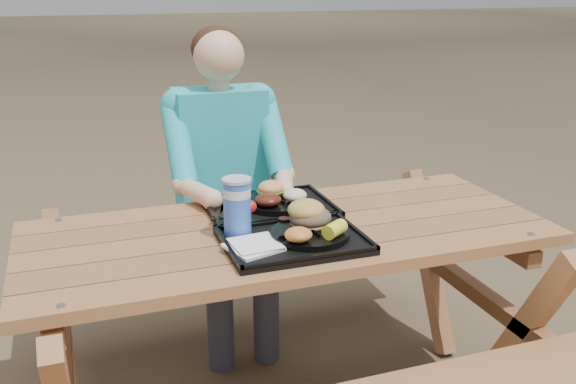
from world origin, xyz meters
name	(u,v)px	position (x,y,z in m)	size (l,w,h in m)	color
picnic_table	(288,323)	(0.00, 0.00, 0.38)	(1.80, 1.49, 0.75)	#999999
tray_near	(293,241)	(-0.03, -0.14, 0.76)	(0.45, 0.35, 0.02)	black
tray_far	(270,209)	(-0.01, 0.17, 0.76)	(0.45, 0.35, 0.02)	black
plate_near	(310,234)	(0.02, -0.15, 0.78)	(0.26, 0.26, 0.02)	black
plate_far	(277,202)	(0.02, 0.18, 0.78)	(0.26, 0.26, 0.02)	black
napkin_stack	(253,246)	(-0.18, -0.18, 0.78)	(0.15, 0.15, 0.02)	white
soda_cup	(237,208)	(-0.19, -0.05, 0.86)	(0.09, 0.09, 0.18)	blue
condiment_bbq	(284,222)	(-0.02, -0.02, 0.78)	(0.04, 0.04, 0.03)	black
condiment_mustard	(301,220)	(0.04, -0.03, 0.78)	(0.05, 0.05, 0.03)	yellow
sandwich	(310,206)	(0.04, -0.10, 0.86)	(0.13, 0.13, 0.14)	gold
mac_cheese	(298,235)	(-0.04, -0.21, 0.81)	(0.09, 0.09, 0.04)	orange
corn_cob	(335,229)	(0.08, -0.22, 0.81)	(0.08, 0.08, 0.05)	#F5F934
cutlery_far	(225,211)	(-0.18, 0.18, 0.77)	(0.03, 0.16, 0.01)	black
burger	(271,185)	(0.01, 0.23, 0.83)	(0.10, 0.10, 0.09)	#F09A54
baked_beans	(268,200)	(-0.03, 0.13, 0.81)	(0.10, 0.10, 0.04)	#531A10
potato_salad	(295,195)	(0.08, 0.14, 0.81)	(0.09, 0.09, 0.05)	beige
diner	(223,200)	(-0.07, 0.67, 0.64)	(0.48, 0.84, 1.28)	teal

